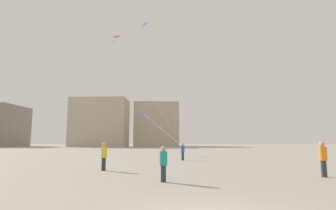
{
  "coord_description": "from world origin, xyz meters",
  "views": [
    {
      "loc": [
        -1.27,
        -6.55,
        1.84
      ],
      "look_at": [
        0.0,
        20.6,
        5.44
      ],
      "focal_mm": 29.05,
      "sensor_mm": 36.0,
      "label": 1
    }
  ],
  "objects_px": {
    "person_in_orange": "(323,157)",
    "kite_crimson_delta": "(119,41)",
    "person_in_blue": "(183,151)",
    "person_in_teal": "(163,162)",
    "building_right_hall": "(156,125)",
    "building_centre_hall": "(100,123)",
    "kite_violet_delta": "(144,114)",
    "person_in_yellow": "(104,155)",
    "kite_cobalt_delta": "(147,28)"
  },
  "relations": [
    {
      "from": "person_in_teal",
      "to": "kite_crimson_delta",
      "type": "height_order",
      "value": "kite_crimson_delta"
    },
    {
      "from": "building_centre_hall",
      "to": "kite_crimson_delta",
      "type": "bearing_deg",
      "value": -76.64
    },
    {
      "from": "person_in_yellow",
      "to": "building_right_hall",
      "type": "distance_m",
      "value": 79.01
    },
    {
      "from": "person_in_yellow",
      "to": "kite_crimson_delta",
      "type": "xyz_separation_m",
      "value": [
        -1.41,
        15.52,
        13.27
      ]
    },
    {
      "from": "person_in_orange",
      "to": "kite_crimson_delta",
      "type": "distance_m",
      "value": 26.8
    },
    {
      "from": "person_in_blue",
      "to": "kite_cobalt_delta",
      "type": "distance_m",
      "value": 14.72
    },
    {
      "from": "kite_crimson_delta",
      "to": "person_in_blue",
      "type": "bearing_deg",
      "value": -42.94
    },
    {
      "from": "person_in_orange",
      "to": "person_in_blue",
      "type": "bearing_deg",
      "value": 86.26
    },
    {
      "from": "person_in_teal",
      "to": "person_in_yellow",
      "type": "bearing_deg",
      "value": 136.85
    },
    {
      "from": "person_in_yellow",
      "to": "person_in_orange",
      "type": "xyz_separation_m",
      "value": [
        11.87,
        -3.63,
        0.04
      ]
    },
    {
      "from": "kite_crimson_delta",
      "to": "building_centre_hall",
      "type": "bearing_deg",
      "value": 103.36
    },
    {
      "from": "kite_cobalt_delta",
      "to": "kite_violet_delta",
      "type": "bearing_deg",
      "value": 94.12
    },
    {
      "from": "kite_crimson_delta",
      "to": "kite_cobalt_delta",
      "type": "relative_size",
      "value": 0.98
    },
    {
      "from": "person_in_orange",
      "to": "building_right_hall",
      "type": "relative_size",
      "value": 0.12
    },
    {
      "from": "kite_violet_delta",
      "to": "person_in_yellow",
      "type": "bearing_deg",
      "value": -94.45
    },
    {
      "from": "kite_violet_delta",
      "to": "building_centre_hall",
      "type": "distance_m",
      "value": 52.94
    },
    {
      "from": "kite_violet_delta",
      "to": "person_in_orange",
      "type": "bearing_deg",
      "value": -66.72
    },
    {
      "from": "kite_cobalt_delta",
      "to": "person_in_orange",
      "type": "bearing_deg",
      "value": -58.71
    },
    {
      "from": "kite_crimson_delta",
      "to": "kite_violet_delta",
      "type": "bearing_deg",
      "value": 57.87
    },
    {
      "from": "person_in_teal",
      "to": "kite_crimson_delta",
      "type": "bearing_deg",
      "value": 114.5
    },
    {
      "from": "person_in_yellow",
      "to": "building_centre_hall",
      "type": "bearing_deg",
      "value": -144.75
    },
    {
      "from": "kite_crimson_delta",
      "to": "building_right_hall",
      "type": "relative_size",
      "value": 0.92
    },
    {
      "from": "kite_cobalt_delta",
      "to": "building_right_hall",
      "type": "height_order",
      "value": "kite_cobalt_delta"
    },
    {
      "from": "person_in_blue",
      "to": "person_in_teal",
      "type": "bearing_deg",
      "value": -92.21
    },
    {
      "from": "person_in_orange",
      "to": "building_centre_hall",
      "type": "distance_m",
      "value": 79.13
    },
    {
      "from": "building_right_hall",
      "to": "person_in_orange",
      "type": "bearing_deg",
      "value": -84.19
    },
    {
      "from": "person_in_yellow",
      "to": "kite_crimson_delta",
      "type": "relative_size",
      "value": 0.13
    },
    {
      "from": "person_in_yellow",
      "to": "building_right_hall",
      "type": "height_order",
      "value": "building_right_hall"
    },
    {
      "from": "kite_crimson_delta",
      "to": "building_centre_hall",
      "type": "xyz_separation_m",
      "value": [
        -13.1,
        55.16,
        -6.59
      ]
    },
    {
      "from": "person_in_teal",
      "to": "person_in_blue",
      "type": "bearing_deg",
      "value": 91.38
    },
    {
      "from": "person_in_yellow",
      "to": "building_right_hall",
      "type": "bearing_deg",
      "value": -158.89
    },
    {
      "from": "kite_cobalt_delta",
      "to": "building_right_hall",
      "type": "bearing_deg",
      "value": 88.84
    },
    {
      "from": "kite_violet_delta",
      "to": "kite_crimson_delta",
      "type": "height_order",
      "value": "kite_crimson_delta"
    },
    {
      "from": "kite_cobalt_delta",
      "to": "building_right_hall",
      "type": "distance_m",
      "value": 66.72
    },
    {
      "from": "person_in_teal",
      "to": "building_centre_hall",
      "type": "height_order",
      "value": "building_centre_hall"
    },
    {
      "from": "person_in_blue",
      "to": "kite_crimson_delta",
      "type": "bearing_deg",
      "value": 144.22
    },
    {
      "from": "person_in_blue",
      "to": "building_right_hall",
      "type": "relative_size",
      "value": 0.11
    },
    {
      "from": "person_in_teal",
      "to": "person_in_orange",
      "type": "xyz_separation_m",
      "value": [
        8.27,
        1.29,
        0.11
      ]
    },
    {
      "from": "person_in_orange",
      "to": "building_right_hall",
      "type": "bearing_deg",
      "value": 66.18
    },
    {
      "from": "kite_violet_delta",
      "to": "person_in_teal",
      "type": "bearing_deg",
      "value": -85.43
    },
    {
      "from": "building_right_hall",
      "to": "building_centre_hall",
      "type": "bearing_deg",
      "value": -156.05
    },
    {
      "from": "kite_crimson_delta",
      "to": "kite_cobalt_delta",
      "type": "height_order",
      "value": "kite_cobalt_delta"
    },
    {
      "from": "kite_crimson_delta",
      "to": "building_right_hall",
      "type": "bearing_deg",
      "value": 85.57
    },
    {
      "from": "kite_crimson_delta",
      "to": "building_right_hall",
      "type": "distance_m",
      "value": 63.7
    },
    {
      "from": "kite_crimson_delta",
      "to": "building_centre_hall",
      "type": "height_order",
      "value": "building_centre_hall"
    },
    {
      "from": "building_centre_hall",
      "to": "kite_violet_delta",
      "type": "bearing_deg",
      "value": -72.29
    },
    {
      "from": "kite_violet_delta",
      "to": "building_right_hall",
      "type": "xyz_separation_m",
      "value": [
        1.91,
        58.39,
        1.9
      ]
    },
    {
      "from": "building_centre_hall",
      "to": "building_right_hall",
      "type": "distance_m",
      "value": 19.7
    },
    {
      "from": "person_in_yellow",
      "to": "kite_cobalt_delta",
      "type": "height_order",
      "value": "kite_cobalt_delta"
    },
    {
      "from": "person_in_orange",
      "to": "kite_crimson_delta",
      "type": "bearing_deg",
      "value": 95.11
    }
  ]
}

